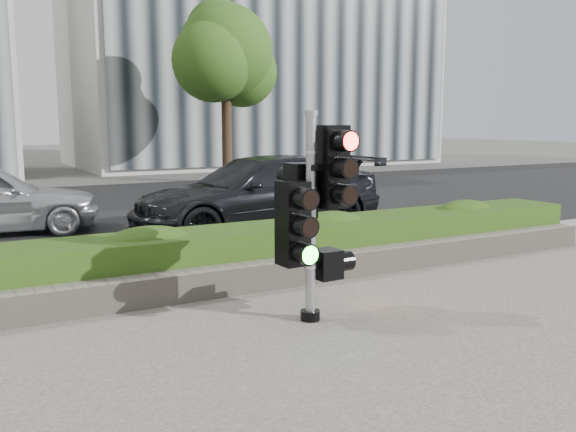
{
  "coord_description": "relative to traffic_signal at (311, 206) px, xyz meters",
  "views": [
    {
      "loc": [
        -3.31,
        -4.84,
        2.11
      ],
      "look_at": [
        -0.28,
        0.6,
        1.16
      ],
      "focal_mm": 38.0,
      "sensor_mm": 36.0,
      "label": 1
    }
  ],
  "objects": [
    {
      "name": "building_right",
      "position": [
        11.02,
        24.44,
        4.75
      ],
      "size": [
        18.0,
        10.0,
        12.0
      ],
      "primitive_type": "cube",
      "color": "#B7B7B2",
      "rests_on": "ground"
    },
    {
      "name": "ground",
      "position": [
        0.02,
        -0.56,
        -1.25
      ],
      "size": [
        120.0,
        120.0,
        0.0
      ],
      "primitive_type": "plane",
      "color": "#51514C",
      "rests_on": "ground"
    },
    {
      "name": "hedge",
      "position": [
        0.02,
        1.99,
        -0.88
      ],
      "size": [
        12.0,
        1.0,
        0.68
      ],
      "primitive_type": "cube",
      "color": "#567B25",
      "rests_on": "sidewalk"
    },
    {
      "name": "stone_wall",
      "position": [
        0.02,
        1.34,
        -1.05
      ],
      "size": [
        12.0,
        0.32,
        0.34
      ],
      "primitive_type": "cube",
      "color": "gray",
      "rests_on": "sidewalk"
    },
    {
      "name": "road",
      "position": [
        0.02,
        9.44,
        -1.24
      ],
      "size": [
        60.0,
        13.0,
        0.02
      ],
      "primitive_type": "cube",
      "color": "black",
      "rests_on": "ground"
    },
    {
      "name": "traffic_signal",
      "position": [
        0.0,
        0.0,
        0.0
      ],
      "size": [
        0.77,
        0.58,
        2.21
      ],
      "rotation": [
        0.0,
        0.0,
        0.05
      ],
      "color": "black",
      "rests_on": "sidewalk"
    },
    {
      "name": "car_dark",
      "position": [
        1.92,
        5.15,
        -0.5
      ],
      "size": [
        5.13,
        2.28,
        1.46
      ],
      "primitive_type": "imported",
      "rotation": [
        0.0,
        0.0,
        -1.53
      ],
      "color": "black",
      "rests_on": "road"
    },
    {
      "name": "curb",
      "position": [
        0.02,
        2.59,
        -1.19
      ],
      "size": [
        60.0,
        0.25,
        0.12
      ],
      "primitive_type": "cube",
      "color": "gray",
      "rests_on": "ground"
    },
    {
      "name": "tree_right",
      "position": [
        5.51,
        15.0,
        3.23
      ],
      "size": [
        4.1,
        3.58,
        6.53
      ],
      "color": "black",
      "rests_on": "ground"
    }
  ]
}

